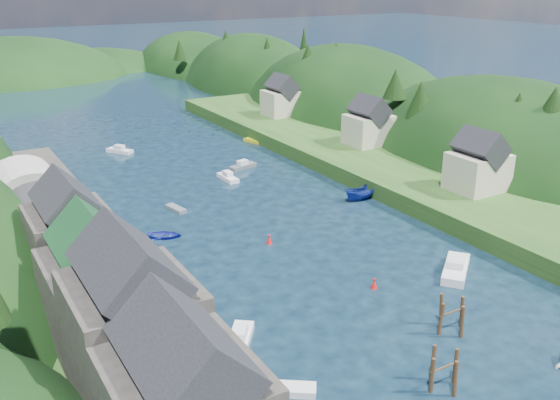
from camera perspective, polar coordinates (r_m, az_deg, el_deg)
ground at (r=95.21m, az=-6.71°, el=1.68°), size 600.00×600.00×0.00m
hillside_right at (r=139.93m, az=6.20°, el=4.56°), size 36.00×245.56×48.00m
far_hills at (r=214.19m, az=-20.07°, el=7.99°), size 103.00×68.00×44.00m
hill_trees at (r=106.92m, az=-10.13°, el=9.70°), size 90.74×149.38×12.91m
quay_left at (r=61.53m, az=-15.90°, el=-8.77°), size 12.00×110.00×2.00m
terrace_left_grass at (r=60.47m, az=-22.40°, el=-9.88°), size 12.00×110.00×2.50m
quayside_buildings at (r=46.59m, az=-14.52°, el=-9.98°), size 8.00×35.84×12.90m
boat_sheds at (r=76.74m, az=-21.40°, el=-0.05°), size 7.00×21.00×7.50m
terrace_right at (r=99.23m, az=9.00°, el=3.07°), size 16.00×120.00×2.40m
right_bank_cottages at (r=106.11m, az=7.57°, el=6.86°), size 9.00×59.24×8.41m
piling_cluster_near at (r=50.67m, az=14.74°, el=-15.10°), size 2.87×2.71×3.70m
piling_cluster_far at (r=57.87m, az=15.39°, el=-10.36°), size 3.01×2.83×3.71m
channel_buoy_near at (r=63.87m, az=8.60°, el=-7.58°), size 0.70×0.70×1.10m
channel_buoy_far at (r=73.07m, az=-0.99°, el=-3.64°), size 0.70×0.70×1.10m
moored_boats at (r=67.08m, az=4.37°, el=-5.79°), size 37.19×87.60×2.28m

